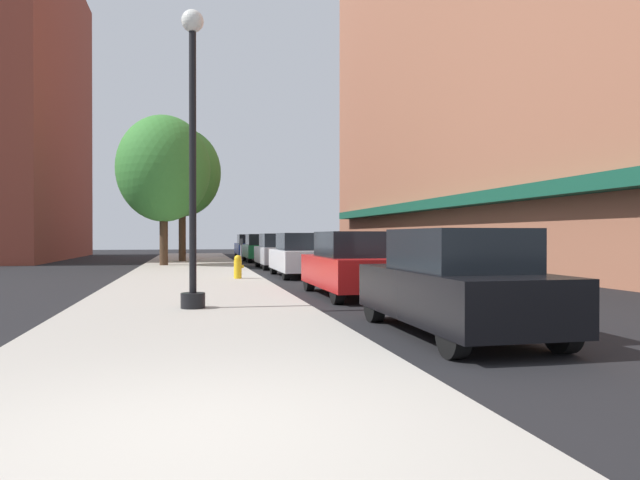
{
  "coord_description": "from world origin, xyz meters",
  "views": [
    {
      "loc": [
        0.01,
        -4.28,
        1.55
      ],
      "look_at": [
        6.11,
        23.05,
        1.35
      ],
      "focal_mm": 32.26,
      "sensor_mm": 36.0,
      "label": 1
    }
  ],
  "objects_px": {
    "car_black": "(455,284)",
    "car_blue": "(249,246)",
    "car_red": "(352,265)",
    "parking_meter_near": "(241,250)",
    "lamppost": "(193,153)",
    "tree_mid": "(182,173)",
    "fire_hydrant": "(238,267)",
    "car_silver": "(278,251)",
    "tree_near": "(164,169)",
    "car_green": "(260,248)",
    "car_white": "(300,255)"
  },
  "relations": [
    {
      "from": "car_red",
      "to": "car_white",
      "type": "relative_size",
      "value": 1.0
    },
    {
      "from": "lamppost",
      "to": "car_blue",
      "type": "bearing_deg",
      "value": 82.36
    },
    {
      "from": "car_black",
      "to": "car_blue",
      "type": "distance_m",
      "value": 33.03
    },
    {
      "from": "fire_hydrant",
      "to": "car_silver",
      "type": "distance_m",
      "value": 8.16
    },
    {
      "from": "parking_meter_near",
      "to": "car_silver",
      "type": "xyz_separation_m",
      "value": [
        1.95,
        2.45,
        -0.14
      ]
    },
    {
      "from": "lamppost",
      "to": "parking_meter_near",
      "type": "height_order",
      "value": "lamppost"
    },
    {
      "from": "car_red",
      "to": "fire_hydrant",
      "type": "bearing_deg",
      "value": 116.21
    },
    {
      "from": "fire_hydrant",
      "to": "car_black",
      "type": "relative_size",
      "value": 0.18
    },
    {
      "from": "car_red",
      "to": "car_green",
      "type": "bearing_deg",
      "value": 90.72
    },
    {
      "from": "tree_near",
      "to": "tree_mid",
      "type": "bearing_deg",
      "value": 80.03
    },
    {
      "from": "car_red",
      "to": "parking_meter_near",
      "type": "bearing_deg",
      "value": 101.21
    },
    {
      "from": "parking_meter_near",
      "to": "car_silver",
      "type": "bearing_deg",
      "value": 51.52
    },
    {
      "from": "lamppost",
      "to": "tree_mid",
      "type": "bearing_deg",
      "value": 91.46
    },
    {
      "from": "tree_near",
      "to": "car_red",
      "type": "bearing_deg",
      "value": -70.3
    },
    {
      "from": "lamppost",
      "to": "car_white",
      "type": "distance_m",
      "value": 10.78
    },
    {
      "from": "tree_mid",
      "to": "car_silver",
      "type": "bearing_deg",
      "value": -55.22
    },
    {
      "from": "car_blue",
      "to": "car_white",
      "type": "bearing_deg",
      "value": -92.24
    },
    {
      "from": "car_red",
      "to": "car_blue",
      "type": "height_order",
      "value": "same"
    },
    {
      "from": "fire_hydrant",
      "to": "tree_near",
      "type": "relative_size",
      "value": 0.11
    },
    {
      "from": "car_black",
      "to": "tree_near",
      "type": "bearing_deg",
      "value": 103.45
    },
    {
      "from": "parking_meter_near",
      "to": "tree_near",
      "type": "bearing_deg",
      "value": 127.71
    },
    {
      "from": "car_red",
      "to": "car_blue",
      "type": "distance_m",
      "value": 27.1
    },
    {
      "from": "car_red",
      "to": "car_black",
      "type": "bearing_deg",
      "value": -89.28
    },
    {
      "from": "car_silver",
      "to": "car_green",
      "type": "distance_m",
      "value": 7.34
    },
    {
      "from": "tree_mid",
      "to": "car_green",
      "type": "height_order",
      "value": "tree_mid"
    },
    {
      "from": "tree_near",
      "to": "car_black",
      "type": "relative_size",
      "value": 1.7
    },
    {
      "from": "tree_near",
      "to": "car_red",
      "type": "distance_m",
      "value": 16.36
    },
    {
      "from": "fire_hydrant",
      "to": "car_white",
      "type": "bearing_deg",
      "value": 38.52
    },
    {
      "from": "tree_mid",
      "to": "car_white",
      "type": "xyz_separation_m",
      "value": [
        4.54,
        -12.31,
        -4.34
      ]
    },
    {
      "from": "tree_mid",
      "to": "car_silver",
      "type": "xyz_separation_m",
      "value": [
        4.54,
        -6.53,
        -4.34
      ]
    },
    {
      "from": "car_red",
      "to": "car_white",
      "type": "bearing_deg",
      "value": 90.72
    },
    {
      "from": "fire_hydrant",
      "to": "tree_mid",
      "type": "xyz_separation_m",
      "value": [
        -2.05,
        14.3,
        4.63
      ]
    },
    {
      "from": "parking_meter_near",
      "to": "car_white",
      "type": "distance_m",
      "value": 3.86
    },
    {
      "from": "lamppost",
      "to": "car_green",
      "type": "relative_size",
      "value": 1.37
    },
    {
      "from": "lamppost",
      "to": "car_silver",
      "type": "height_order",
      "value": "lamppost"
    },
    {
      "from": "parking_meter_near",
      "to": "car_black",
      "type": "distance_m",
      "value": 16.57
    },
    {
      "from": "fire_hydrant",
      "to": "car_blue",
      "type": "height_order",
      "value": "car_blue"
    },
    {
      "from": "lamppost",
      "to": "car_red",
      "type": "xyz_separation_m",
      "value": [
        3.98,
        2.52,
        -2.39
      ]
    },
    {
      "from": "lamppost",
      "to": "tree_mid",
      "type": "relative_size",
      "value": 0.78
    },
    {
      "from": "fire_hydrant",
      "to": "tree_near",
      "type": "bearing_deg",
      "value": 106.39
    },
    {
      "from": "parking_meter_near",
      "to": "car_blue",
      "type": "xyz_separation_m",
      "value": [
        1.95,
        16.57,
        -0.14
      ]
    },
    {
      "from": "car_black",
      "to": "car_white",
      "type": "xyz_separation_m",
      "value": [
        0.0,
        13.13,
        0.0
      ]
    },
    {
      "from": "tree_mid",
      "to": "parking_meter_near",
      "type": "bearing_deg",
      "value": -73.94
    },
    {
      "from": "tree_mid",
      "to": "car_black",
      "type": "xyz_separation_m",
      "value": [
        4.54,
        -25.44,
        -4.34
      ]
    },
    {
      "from": "fire_hydrant",
      "to": "car_green",
      "type": "bearing_deg",
      "value": 80.64
    },
    {
      "from": "car_white",
      "to": "parking_meter_near",
      "type": "bearing_deg",
      "value": 119.87
    },
    {
      "from": "car_silver",
      "to": "car_blue",
      "type": "height_order",
      "value": "same"
    },
    {
      "from": "car_blue",
      "to": "car_black",
      "type": "bearing_deg",
      "value": -92.24
    },
    {
      "from": "lamppost",
      "to": "fire_hydrant",
      "type": "bearing_deg",
      "value": 79.15
    },
    {
      "from": "parking_meter_near",
      "to": "car_green",
      "type": "height_order",
      "value": "car_green"
    }
  ]
}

